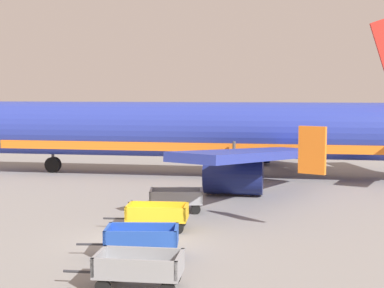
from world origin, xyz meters
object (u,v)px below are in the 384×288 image
at_px(baggage_cart_third_in_row, 142,240).
at_px(baggage_cart_far_end, 176,199).
at_px(airplane, 215,131).
at_px(baggage_cart_fourth_in_row, 157,216).
at_px(baggage_cart_second_in_row, 139,269).

relative_size(baggage_cart_third_in_row, baggage_cart_far_end, 1.00).
height_order(airplane, baggage_cart_fourth_in_row, airplane).
distance_m(baggage_cart_second_in_row, baggage_cart_far_end, 10.69).
bearing_deg(baggage_cart_fourth_in_row, baggage_cart_far_end, 88.57).
bearing_deg(baggage_cart_far_end, baggage_cart_fourth_in_row, -91.43).
bearing_deg(baggage_cart_fourth_in_row, airplane, 87.89).
bearing_deg(baggage_cart_third_in_row, airplane, 89.35).
xyz_separation_m(baggage_cart_third_in_row, baggage_cart_fourth_in_row, (-0.34, 3.89, 0.00)).
xyz_separation_m(baggage_cart_fourth_in_row, baggage_cart_far_end, (0.09, 3.62, 0.00)).
height_order(baggage_cart_third_in_row, baggage_cart_far_end, same).
xyz_separation_m(airplane, baggage_cart_far_end, (-0.46, -11.41, -2.45)).
relative_size(baggage_cart_second_in_row, baggage_cart_third_in_row, 0.99).
height_order(airplane, baggage_cart_third_in_row, airplane).
relative_size(baggage_cart_second_in_row, baggage_cart_far_end, 0.99).
bearing_deg(airplane, baggage_cart_second_in_row, -88.70).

